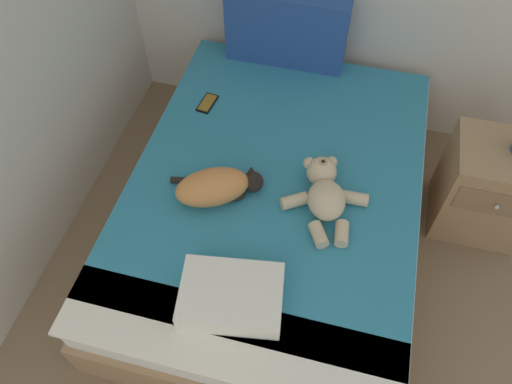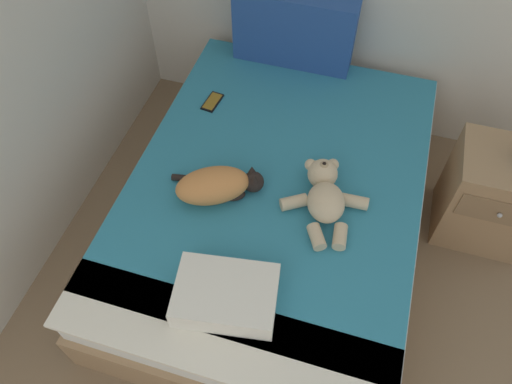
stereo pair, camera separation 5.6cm
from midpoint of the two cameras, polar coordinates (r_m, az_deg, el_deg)
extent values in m
cube|color=#9E7A56|center=(2.65, 2.80, -3.29)|extent=(1.42, 1.95, 0.28)
cube|color=white|center=(2.45, 3.02, -0.17)|extent=(1.38, 1.89, 0.21)
cube|color=teal|center=(2.40, 3.50, 2.52)|extent=(1.37, 1.75, 0.02)
cube|color=silver|center=(1.98, -3.23, -16.68)|extent=(1.37, 0.31, 0.02)
cube|color=#264C99|center=(2.86, 5.01, 18.25)|extent=(0.67, 0.15, 0.42)
ellipsoid|color=#D18447|center=(2.23, -4.37, 0.74)|extent=(0.39, 0.33, 0.15)
sphere|color=black|center=(2.27, 0.39, 1.18)|extent=(0.10, 0.10, 0.10)
cone|color=black|center=(2.24, 0.24, 2.62)|extent=(0.04, 0.04, 0.04)
cone|color=black|center=(2.21, 0.55, 1.55)|extent=(0.04, 0.04, 0.04)
cylinder|color=black|center=(2.35, -7.20, 1.54)|extent=(0.16, 0.06, 0.03)
ellipsoid|color=black|center=(2.26, -1.79, -0.41)|extent=(0.11, 0.10, 0.04)
ellipsoid|color=beige|center=(2.20, 8.86, -1.21)|extent=(0.22, 0.25, 0.14)
sphere|color=beige|center=(2.30, 8.44, 2.10)|extent=(0.14, 0.14, 0.14)
sphere|color=tan|center=(2.26, 8.59, 2.85)|extent=(0.06, 0.06, 0.06)
sphere|color=black|center=(2.25, 8.66, 3.24)|extent=(0.02, 0.02, 0.02)
sphere|color=beige|center=(2.32, 7.05, 3.15)|extent=(0.06, 0.06, 0.06)
sphere|color=beige|center=(2.34, 9.63, 3.15)|extent=(0.06, 0.06, 0.06)
cylinder|color=beige|center=(2.24, 5.13, -1.20)|extent=(0.14, 0.12, 0.06)
cylinder|color=beige|center=(2.15, 7.81, -5.20)|extent=(0.11, 0.13, 0.06)
cylinder|color=beige|center=(2.28, 12.11, -1.12)|extent=(0.12, 0.07, 0.06)
cylinder|color=beige|center=(2.16, 10.48, -5.14)|extent=(0.07, 0.12, 0.06)
cube|color=black|center=(2.71, -4.51, 10.41)|extent=(0.09, 0.16, 0.01)
cube|color=olive|center=(2.71, -4.52, 10.50)|extent=(0.07, 0.14, 0.00)
cube|color=white|center=(1.97, -2.69, -11.94)|extent=(0.44, 0.34, 0.11)
cube|color=#9E7A56|center=(2.85, 26.12, -0.39)|extent=(0.45, 0.40, 0.57)
cube|color=#866849|center=(2.64, 27.05, -2.17)|extent=(0.39, 0.01, 0.16)
sphere|color=#B2B2B7|center=(2.63, 27.05, -2.45)|extent=(0.02, 0.02, 0.02)
camera|label=1|loc=(0.03, -89.29, 0.96)|focal=34.36mm
camera|label=2|loc=(0.03, 90.71, -0.96)|focal=34.36mm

